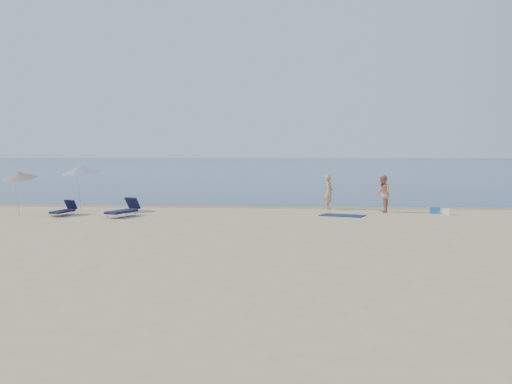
% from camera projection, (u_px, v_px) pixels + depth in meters
% --- Properties ---
extents(ground, '(160.00, 160.00, 0.00)m').
position_uv_depth(ground, '(247.00, 291.00, 13.52)').
color(ground, tan).
rests_on(ground, ground).
extents(sea, '(240.00, 160.00, 0.01)m').
position_uv_depth(sea, '(298.00, 165.00, 112.99)').
color(sea, navy).
rests_on(sea, ground).
extents(wet_sand_strip, '(240.00, 1.60, 0.00)m').
position_uv_depth(wet_sand_strip, '(281.00, 207.00, 32.81)').
color(wet_sand_strip, '#847254').
rests_on(wet_sand_strip, ground).
extents(person_left, '(0.48, 0.67, 1.72)m').
position_uv_depth(person_left, '(329.00, 192.00, 31.48)').
color(person_left, tan).
rests_on(person_left, ground).
extents(person_right, '(0.67, 0.85, 1.75)m').
position_uv_depth(person_right, '(383.00, 194.00, 30.06)').
color(person_right, tan).
rests_on(person_right, ground).
extents(beach_towel, '(2.17, 1.68, 0.03)m').
position_uv_depth(beach_towel, '(342.00, 215.00, 28.58)').
color(beach_towel, '#0E1D47').
rests_on(beach_towel, ground).
extents(white_bag, '(0.39, 0.36, 0.27)m').
position_uv_depth(white_bag, '(446.00, 212.00, 28.98)').
color(white_bag, white).
rests_on(white_bag, ground).
extents(blue_cooler, '(0.50, 0.42, 0.30)m').
position_uv_depth(blue_cooler, '(435.00, 210.00, 29.52)').
color(blue_cooler, '#205CAD').
rests_on(blue_cooler, ground).
extents(umbrella_near, '(2.25, 2.26, 2.33)m').
position_uv_depth(umbrella_near, '(81.00, 169.00, 30.39)').
color(umbrella_near, silver).
rests_on(umbrella_near, ground).
extents(umbrella_far, '(1.98, 2.00, 2.11)m').
position_uv_depth(umbrella_far, '(19.00, 175.00, 28.78)').
color(umbrella_far, silver).
rests_on(umbrella_far, ground).
extents(lounger_left, '(0.79, 1.62, 0.68)m').
position_uv_depth(lounger_left, '(64.00, 210.00, 28.60)').
color(lounger_left, '#16173D').
rests_on(lounger_left, ground).
extents(lounger_right, '(1.23, 1.97, 0.83)m').
position_uv_depth(lounger_right, '(123.00, 210.00, 28.13)').
color(lounger_right, '#16193E').
rests_on(lounger_right, ground).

